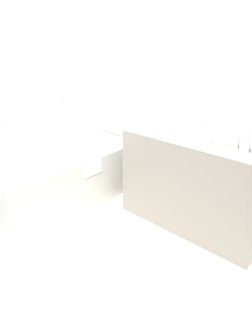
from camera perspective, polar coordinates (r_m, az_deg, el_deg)
name	(u,v)px	position (r m, az deg, el deg)	size (l,w,h in m)	color
ground_plane	(88,270)	(2.30, -7.55, -19.42)	(3.66, 3.66, 0.00)	beige
wall_right_mirror	(198,74)	(2.76, 14.10, 17.62)	(0.10, 2.87, 2.58)	silver
bathtub	(65,177)	(3.00, -11.87, -1.72)	(1.52, 0.65, 1.14)	silver
vanity_counter	(196,183)	(2.62, 13.62, -2.86)	(0.54, 1.26, 0.83)	gray
sink_basin	(193,134)	(2.47, 13.07, 6.57)	(0.31, 0.31, 0.05)	white
sink_faucet	(204,129)	(2.62, 15.14, 7.51)	(0.11, 0.15, 0.06)	silver
water_bottle_0	(162,117)	(2.60, 7.20, 9.97)	(0.06, 0.06, 0.24)	silver
water_bottle_1	(155,114)	(2.67, 5.66, 10.48)	(0.06, 0.06, 0.25)	silver
water_bottle_3	(246,137)	(2.25, 22.66, 5.70)	(0.07, 0.07, 0.22)	silver
water_bottle_4	(217,135)	(2.29, 17.62, 6.26)	(0.06, 0.06, 0.18)	silver
drinking_glass_0	(235,140)	(2.32, 20.74, 5.12)	(0.07, 0.07, 0.10)	white
drinking_glass_1	(170,126)	(2.58, 8.76, 8.27)	(0.06, 0.06, 0.10)	white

